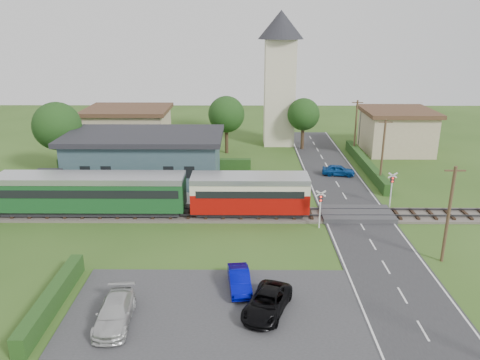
{
  "coord_description": "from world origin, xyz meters",
  "views": [
    {
      "loc": [
        0.19,
        -35.59,
        15.94
      ],
      "look_at": [
        -0.12,
        4.0,
        2.65
      ],
      "focal_mm": 35.0,
      "sensor_mm": 36.0,
      "label": 1
    }
  ],
  "objects_px": {
    "car_park_dark": "(267,303)",
    "church_tower": "(280,69)",
    "pedestrian_near": "(219,190)",
    "house_west": "(129,128)",
    "crossing_signal_near": "(320,204)",
    "car_on_road": "(338,170)",
    "station_building": "(145,158)",
    "car_park_blue": "(239,280)",
    "crossing_signal_far": "(392,184)",
    "equipment_hut": "(48,185)",
    "house_east": "(396,130)",
    "pedestrian_far": "(54,188)",
    "train": "(55,192)",
    "car_park_silver": "(115,313)"
  },
  "relations": [
    {
      "from": "car_park_dark",
      "to": "church_tower",
      "type": "bearing_deg",
      "value": 105.57
    },
    {
      "from": "pedestrian_near",
      "to": "house_west",
      "type": "bearing_deg",
      "value": -62.64
    },
    {
      "from": "crossing_signal_near",
      "to": "car_on_road",
      "type": "relative_size",
      "value": 0.93
    },
    {
      "from": "station_building",
      "to": "car_park_blue",
      "type": "bearing_deg",
      "value": -64.46
    },
    {
      "from": "crossing_signal_far",
      "to": "equipment_hut",
      "type": "bearing_deg",
      "value": 178.54
    },
    {
      "from": "house_west",
      "to": "station_building",
      "type": "bearing_deg",
      "value": -70.35
    },
    {
      "from": "house_east",
      "to": "crossing_signal_far",
      "type": "height_order",
      "value": "house_east"
    },
    {
      "from": "equipment_hut",
      "to": "crossing_signal_far",
      "type": "bearing_deg",
      "value": -1.46
    },
    {
      "from": "station_building",
      "to": "crossing_signal_far",
      "type": "height_order",
      "value": "station_building"
    },
    {
      "from": "house_west",
      "to": "pedestrian_far",
      "type": "distance_m",
      "value": 19.75
    },
    {
      "from": "equipment_hut",
      "to": "crossing_signal_near",
      "type": "distance_m",
      "value": 25.04
    },
    {
      "from": "train",
      "to": "crossing_signal_near",
      "type": "relative_size",
      "value": 13.18
    },
    {
      "from": "house_west",
      "to": "crossing_signal_far",
      "type": "height_order",
      "value": "house_west"
    },
    {
      "from": "station_building",
      "to": "house_west",
      "type": "relative_size",
      "value": 1.48
    },
    {
      "from": "house_west",
      "to": "car_park_blue",
      "type": "bearing_deg",
      "value": -66.77
    },
    {
      "from": "house_west",
      "to": "crossing_signal_far",
      "type": "relative_size",
      "value": 3.3
    },
    {
      "from": "crossing_signal_near",
      "to": "crossing_signal_far",
      "type": "xyz_separation_m",
      "value": [
        7.2,
        4.8,
        0.0
      ]
    },
    {
      "from": "car_park_blue",
      "to": "car_park_silver",
      "type": "xyz_separation_m",
      "value": [
        -6.88,
        -3.63,
        0.06
      ]
    },
    {
      "from": "crossing_signal_near",
      "to": "church_tower",
      "type": "bearing_deg",
      "value": 92.82
    },
    {
      "from": "equipment_hut",
      "to": "car_on_road",
      "type": "xyz_separation_m",
      "value": [
        28.61,
        8.24,
        -1.09
      ]
    },
    {
      "from": "car_park_blue",
      "to": "pedestrian_far",
      "type": "bearing_deg",
      "value": 132.6
    },
    {
      "from": "crossing_signal_near",
      "to": "train",
      "type": "bearing_deg",
      "value": 173.88
    },
    {
      "from": "train",
      "to": "church_tower",
      "type": "height_order",
      "value": "church_tower"
    },
    {
      "from": "house_east",
      "to": "crossing_signal_near",
      "type": "height_order",
      "value": "house_east"
    },
    {
      "from": "house_west",
      "to": "crossing_signal_near",
      "type": "bearing_deg",
      "value": -49.89
    },
    {
      "from": "pedestrian_near",
      "to": "crossing_signal_near",
      "type": "bearing_deg",
      "value": 141.87
    },
    {
      "from": "crossing_signal_near",
      "to": "pedestrian_far",
      "type": "relative_size",
      "value": 1.82
    },
    {
      "from": "car_park_blue",
      "to": "car_park_dark",
      "type": "height_order",
      "value": "car_park_dark"
    },
    {
      "from": "house_west",
      "to": "house_east",
      "type": "relative_size",
      "value": 1.23
    },
    {
      "from": "car_park_blue",
      "to": "church_tower",
      "type": "bearing_deg",
      "value": 76.13
    },
    {
      "from": "pedestrian_far",
      "to": "church_tower",
      "type": "bearing_deg",
      "value": -20.71
    },
    {
      "from": "house_east",
      "to": "car_park_dark",
      "type": "bearing_deg",
      "value": -116.9
    },
    {
      "from": "car_park_dark",
      "to": "pedestrian_near",
      "type": "height_order",
      "value": "pedestrian_near"
    },
    {
      "from": "station_building",
      "to": "crossing_signal_near",
      "type": "distance_m",
      "value": 19.98
    },
    {
      "from": "train",
      "to": "house_west",
      "type": "height_order",
      "value": "house_west"
    },
    {
      "from": "car_park_blue",
      "to": "pedestrian_far",
      "type": "relative_size",
      "value": 2.02
    },
    {
      "from": "train",
      "to": "church_tower",
      "type": "xyz_separation_m",
      "value": [
        21.05,
        26.0,
        8.05
      ]
    },
    {
      "from": "house_west",
      "to": "car_park_silver",
      "type": "distance_m",
      "value": 39.34
    },
    {
      "from": "equipment_hut",
      "to": "car_park_blue",
      "type": "bearing_deg",
      "value": -39.93
    },
    {
      "from": "crossing_signal_far",
      "to": "pedestrian_near",
      "type": "xyz_separation_m",
      "value": [
        -15.64,
        0.59,
        -0.77
      ]
    },
    {
      "from": "station_building",
      "to": "car_park_silver",
      "type": "bearing_deg",
      "value": -82.84
    },
    {
      "from": "car_park_blue",
      "to": "pedestrian_near",
      "type": "height_order",
      "value": "pedestrian_near"
    },
    {
      "from": "train",
      "to": "pedestrian_far",
      "type": "relative_size",
      "value": 23.99
    },
    {
      "from": "house_east",
      "to": "car_park_blue",
      "type": "distance_m",
      "value": 39.38
    },
    {
      "from": "car_park_dark",
      "to": "car_on_road",
      "type": "bearing_deg",
      "value": 91.11
    },
    {
      "from": "station_building",
      "to": "crossing_signal_near",
      "type": "relative_size",
      "value": 4.88
    },
    {
      "from": "house_west",
      "to": "pedestrian_near",
      "type": "height_order",
      "value": "house_west"
    },
    {
      "from": "train",
      "to": "house_east",
      "type": "relative_size",
      "value": 4.91
    },
    {
      "from": "equipment_hut",
      "to": "car_park_blue",
      "type": "relative_size",
      "value": 0.7
    },
    {
      "from": "crossing_signal_far",
      "to": "car_park_silver",
      "type": "xyz_separation_m",
      "value": [
        -20.53,
        -17.84,
        -1.4
      ]
    }
  ]
}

